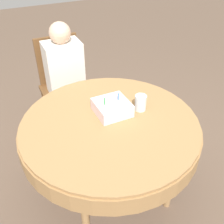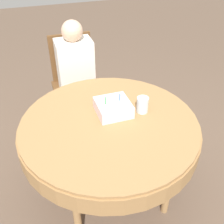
# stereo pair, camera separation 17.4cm
# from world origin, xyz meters

# --- Properties ---
(ground_plane) EXTENTS (12.00, 12.00, 0.00)m
(ground_plane) POSITION_xyz_m (0.00, 0.00, 0.00)
(ground_plane) COLOR brown
(dining_table) EXTENTS (1.21, 1.21, 0.71)m
(dining_table) POSITION_xyz_m (0.00, 0.00, 0.62)
(dining_table) COLOR #9E7547
(dining_table) RESTS_ON ground_plane
(chair) EXTENTS (0.45, 0.45, 0.93)m
(chair) POSITION_xyz_m (-0.04, 0.97, 0.50)
(chair) COLOR brown
(chair) RESTS_ON ground_plane
(person) EXTENTS (0.32, 0.33, 1.12)m
(person) POSITION_xyz_m (-0.04, 0.86, 0.67)
(person) COLOR #DBB293
(person) RESTS_ON ground_plane
(birthday_cake) EXTENTS (0.23, 0.23, 0.14)m
(birthday_cake) POSITION_xyz_m (0.06, 0.08, 0.75)
(birthday_cake) COLOR silver
(birthday_cake) RESTS_ON dining_table
(drinking_glass) EXTENTS (0.08, 0.08, 0.11)m
(drinking_glass) POSITION_xyz_m (0.25, 0.03, 0.76)
(drinking_glass) COLOR silver
(drinking_glass) RESTS_ON dining_table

